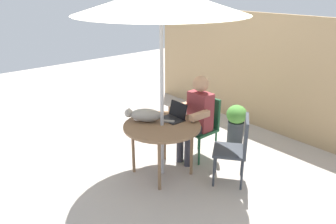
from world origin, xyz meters
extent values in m
plane|color=#ADA399|center=(0.00, 0.00, 0.00)|extent=(14.00, 14.00, 0.00)
cube|color=tan|center=(0.00, 2.32, 0.97)|extent=(5.29, 0.08, 1.95)
cylinder|color=brown|center=(0.00, 0.00, 0.69)|extent=(0.99, 0.99, 0.03)
cylinder|color=brown|center=(0.27, 0.27, 0.34)|extent=(0.04, 0.04, 0.67)
cylinder|color=brown|center=(-0.27, 0.27, 0.34)|extent=(0.04, 0.04, 0.67)
cylinder|color=brown|center=(-0.27, -0.27, 0.34)|extent=(0.04, 0.04, 0.67)
cylinder|color=brown|center=(0.27, -0.27, 0.34)|extent=(0.04, 0.04, 0.67)
cylinder|color=#B7B7BC|center=(0.00, 0.00, 1.10)|extent=(0.04, 0.04, 2.19)
cone|color=beige|center=(0.00, 0.00, 2.21)|extent=(2.00, 2.00, 0.30)
cube|color=#194C2D|center=(0.00, 0.69, 0.43)|extent=(0.40, 0.40, 0.04)
cube|color=#194C2D|center=(0.00, 0.87, 0.67)|extent=(0.40, 0.04, 0.44)
cylinder|color=#194C2D|center=(0.17, 0.86, 0.21)|extent=(0.03, 0.03, 0.41)
cylinder|color=#194C2D|center=(-0.17, 0.86, 0.21)|extent=(0.03, 0.03, 0.41)
cylinder|color=#194C2D|center=(-0.17, 0.52, 0.21)|extent=(0.03, 0.03, 0.41)
cylinder|color=#194C2D|center=(0.17, 0.52, 0.21)|extent=(0.03, 0.03, 0.41)
cube|color=#33383F|center=(0.69, 0.52, 0.43)|extent=(0.56, 0.56, 0.04)
cube|color=#33383F|center=(0.83, 0.63, 0.67)|extent=(0.27, 0.34, 0.44)
cylinder|color=#33383F|center=(0.93, 0.49, 0.21)|extent=(0.03, 0.03, 0.41)
cylinder|color=#33383F|center=(0.72, 0.76, 0.21)|extent=(0.03, 0.03, 0.41)
cylinder|color=#33383F|center=(0.45, 0.55, 0.21)|extent=(0.03, 0.03, 0.41)
cylinder|color=#33383F|center=(0.66, 0.28, 0.21)|extent=(0.03, 0.03, 0.41)
cube|color=maroon|center=(0.00, 0.69, 0.72)|extent=(0.34, 0.20, 0.54)
sphere|color=tan|center=(0.00, 0.68, 1.12)|extent=(0.22, 0.22, 0.22)
cube|color=#383842|center=(-0.08, 0.54, 0.50)|extent=(0.12, 0.30, 0.12)
cylinder|color=#383842|center=(-0.08, 0.39, 0.22)|extent=(0.10, 0.10, 0.45)
cube|color=#383842|center=(0.08, 0.54, 0.50)|extent=(0.12, 0.30, 0.12)
cylinder|color=#383842|center=(0.08, 0.39, 0.22)|extent=(0.10, 0.10, 0.45)
cube|color=tan|center=(-0.20, 0.47, 0.77)|extent=(0.08, 0.32, 0.08)
cube|color=tan|center=(0.20, 0.47, 0.77)|extent=(0.08, 0.32, 0.08)
cube|color=black|center=(-0.05, 0.21, 0.71)|extent=(0.30, 0.22, 0.02)
cube|color=black|center=(-0.04, 0.31, 0.82)|extent=(0.30, 0.06, 0.20)
cube|color=black|center=(-0.04, 0.32, 0.82)|extent=(0.30, 0.06, 0.20)
ellipsoid|color=gray|center=(-0.23, -0.08, 0.79)|extent=(0.42, 0.41, 0.17)
sphere|color=gray|center=(-0.39, -0.24, 0.81)|extent=(0.11, 0.11, 0.11)
ellipsoid|color=white|center=(-0.31, -0.16, 0.75)|extent=(0.17, 0.17, 0.09)
cylinder|color=gray|center=(0.00, 0.09, 0.73)|extent=(0.16, 0.15, 0.04)
cone|color=gray|center=(-0.41, -0.22, 0.86)|extent=(0.04, 0.04, 0.03)
cone|color=gray|center=(-0.37, -0.26, 0.86)|extent=(0.04, 0.04, 0.03)
cylinder|color=#33383D|center=(0.07, 1.44, 0.18)|extent=(0.25, 0.25, 0.37)
ellipsoid|color=#4C8C38|center=(0.07, 1.44, 0.49)|extent=(0.32, 0.32, 0.29)
camera|label=1|loc=(2.96, -2.46, 2.38)|focal=35.33mm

